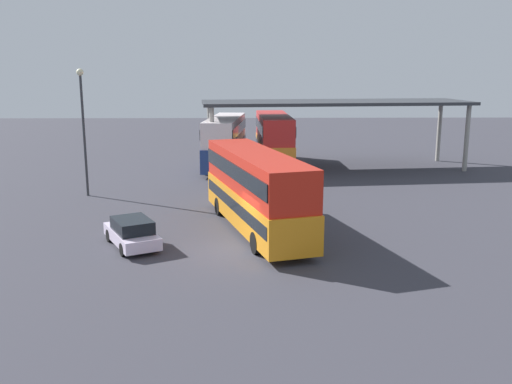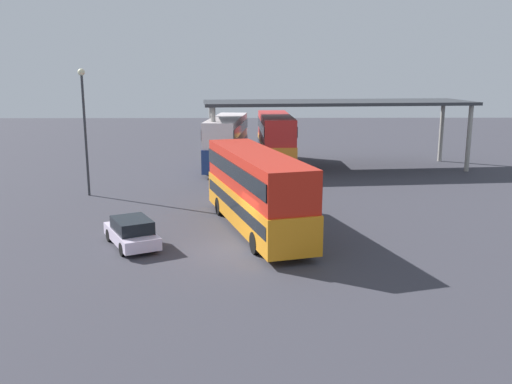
% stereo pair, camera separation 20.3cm
% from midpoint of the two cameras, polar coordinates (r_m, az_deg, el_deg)
% --- Properties ---
extents(ground_plane, '(140.00, 140.00, 0.00)m').
position_cam_midpoint_polar(ground_plane, '(25.46, -1.26, -5.99)').
color(ground_plane, '#383840').
extents(double_decker_main, '(5.50, 11.64, 4.01)m').
position_cam_midpoint_polar(double_decker_main, '(28.04, 0.20, 0.42)').
color(double_decker_main, orange).
rests_on(double_decker_main, ground_plane).
extents(parked_hatchback, '(3.26, 4.22, 1.35)m').
position_cam_midpoint_polar(parked_hatchback, '(26.47, -12.36, -4.04)').
color(parked_hatchback, silver).
rests_on(parked_hatchback, ground_plane).
extents(double_decker_near_canopy, '(3.40, 10.73, 4.17)m').
position_cam_midpoint_polar(double_decker_near_canopy, '(46.37, -2.87, 5.30)').
color(double_decker_near_canopy, navy).
rests_on(double_decker_near_canopy, ground_plane).
extents(double_decker_mid_row, '(2.87, 10.82, 4.30)m').
position_cam_midpoint_polar(double_decker_mid_row, '(47.33, 2.13, 5.53)').
color(double_decker_mid_row, orange).
rests_on(double_decker_mid_row, ground_plane).
extents(depot_canopy, '(22.00, 8.34, 5.52)m').
position_cam_midpoint_polar(depot_canopy, '(46.23, 8.42, 8.77)').
color(depot_canopy, '#33353A').
rests_on(depot_canopy, ground_plane).
extents(lamppost_tall, '(0.44, 0.44, 8.08)m').
position_cam_midpoint_polar(lamppost_tall, '(37.20, -16.97, 7.30)').
color(lamppost_tall, '#33353A').
rests_on(lamppost_tall, ground_plane).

